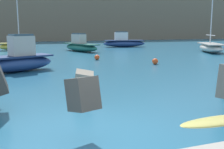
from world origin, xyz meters
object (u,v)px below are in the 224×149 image
boat_near_left (211,47)px  mooring_buoy_inner (18,46)px  boat_mid_centre (17,46)px  boat_far_centre (124,42)px  mooring_buoy_middle (97,57)px  mooring_buoy_outer (155,61)px  boat_mid_right (18,60)px  boat_near_centre (81,46)px

boat_near_left → mooring_buoy_inner: (-20.14, 15.99, -0.32)m
boat_mid_centre → boat_far_centre: (14.51, 1.27, 0.15)m
boat_far_centre → mooring_buoy_middle: (-8.24, -14.36, -0.48)m
mooring_buoy_inner → mooring_buoy_outer: same height
boat_mid_right → mooring_buoy_middle: (6.27, 4.25, -0.50)m
boat_mid_right → mooring_buoy_middle: boat_mid_right is taller
boat_near_centre → boat_mid_right: 14.85m
boat_mid_right → mooring_buoy_outer: 9.52m
boat_near_centre → boat_far_centre: (7.58, 5.47, 0.04)m
mooring_buoy_outer → mooring_buoy_middle: bearing=128.1°
boat_near_left → boat_far_centre: size_ratio=0.98×
boat_mid_centre → mooring_buoy_outer: size_ratio=18.54×
boat_near_left → boat_mid_right: 21.54m
mooring_buoy_outer → boat_mid_centre: bearing=118.9°
boat_mid_right → boat_far_centre: boat_mid_right is taller
mooring_buoy_inner → boat_near_left: bearing=-38.4°
boat_near_centre → boat_mid_right: bearing=-117.8°
boat_mid_centre → mooring_buoy_middle: (6.28, -13.09, -0.33)m
boat_mid_right → mooring_buoy_inner: boat_mid_right is taller
boat_far_centre → mooring_buoy_outer: size_ratio=14.31×
boat_far_centre → mooring_buoy_outer: 19.15m
boat_mid_centre → boat_far_centre: boat_mid_centre is taller
boat_mid_right → mooring_buoy_outer: boat_mid_right is taller
boat_near_centre → mooring_buoy_middle: bearing=-94.2°
boat_near_centre → boat_far_centre: 9.35m
boat_near_centre → boat_mid_centre: size_ratio=0.74×
mooring_buoy_inner → mooring_buoy_middle: (6.09, -18.88, 0.00)m
boat_near_centre → mooring_buoy_outer: boat_near_centre is taller
mooring_buoy_inner → boat_mid_right: bearing=-90.4°
boat_mid_centre → mooring_buoy_inner: 5.81m
boat_mid_centre → boat_mid_right: size_ratio=1.69×
mooring_buoy_inner → mooring_buoy_middle: bearing=-72.1°
boat_mid_centre → mooring_buoy_outer: (9.51, -17.21, -0.33)m
boat_mid_right → boat_far_centre: bearing=52.0°
mooring_buoy_middle → mooring_buoy_outer: 5.24m
boat_near_left → mooring_buoy_middle: size_ratio=14.04×
mooring_buoy_middle → boat_mid_centre: bearing=115.6°
boat_near_centre → mooring_buoy_inner: bearing=124.0°
mooring_buoy_middle → mooring_buoy_outer: size_ratio=1.00×
boat_near_left → boat_far_centre: bearing=116.9°
boat_near_left → mooring_buoy_outer: size_ratio=14.04×
boat_mid_right → mooring_buoy_middle: 7.59m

